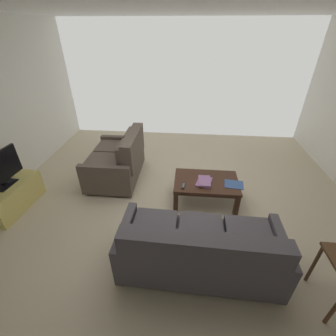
{
  "coord_description": "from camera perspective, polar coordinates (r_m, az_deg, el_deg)",
  "views": [
    {
      "loc": [
        -0.12,
        2.74,
        2.46
      ],
      "look_at": [
        0.11,
        0.15,
        0.84
      ],
      "focal_mm": 24.25,
      "sensor_mm": 36.0,
      "label": 1
    }
  ],
  "objects": [
    {
      "name": "ground_plane",
      "position": [
        3.69,
        1.99,
        -10.03
      ],
      "size": [
        5.9,
        5.98,
        0.01
      ],
      "primitive_type": "cube",
      "color": "beige"
    },
    {
      "name": "ceiling_slab",
      "position": [
        2.75,
        3.25,
        36.14
      ],
      "size": [
        5.9,
        5.98,
        0.01
      ],
      "color": "white"
    },
    {
      "name": "sofa_main",
      "position": [
        2.68,
        8.03,
        -19.77
      ],
      "size": [
        1.83,
        0.85,
        0.85
      ],
      "color": "black",
      "rests_on": "ground"
    },
    {
      "name": "loveseat_near",
      "position": [
        4.26,
        -12.32,
        1.87
      ],
      "size": [
        0.89,
        1.25,
        0.92
      ],
      "color": "black",
      "rests_on": "ground"
    },
    {
      "name": "coffee_table",
      "position": [
        3.66,
        9.55,
        -3.99
      ],
      "size": [
        1.0,
        0.66,
        0.41
      ],
      "color": "#3D2316",
      "rests_on": "ground"
    },
    {
      "name": "tv_stand",
      "position": [
        4.32,
        -34.81,
        -5.91
      ],
      "size": [
        0.53,
        0.96,
        0.43
      ],
      "color": "#D8C666",
      "rests_on": "ground"
    },
    {
      "name": "book_stack",
      "position": [
        3.56,
        9.1,
        -3.35
      ],
      "size": [
        0.28,
        0.34,
        0.05
      ],
      "color": "#996699",
      "rests_on": "coffee_table"
    },
    {
      "name": "tv_remote",
      "position": [
        3.45,
        3.9,
        -4.45
      ],
      "size": [
        0.06,
        0.16,
        0.02
      ],
      "color": "black",
      "rests_on": "coffee_table"
    },
    {
      "name": "loose_magazine",
      "position": [
        3.63,
        16.23,
        -3.98
      ],
      "size": [
        0.31,
        0.26,
        0.01
      ],
      "primitive_type": "cube",
      "rotation": [
        0.0,
        0.0,
        1.44
      ],
      "color": "#385693",
      "rests_on": "coffee_table"
    }
  ]
}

